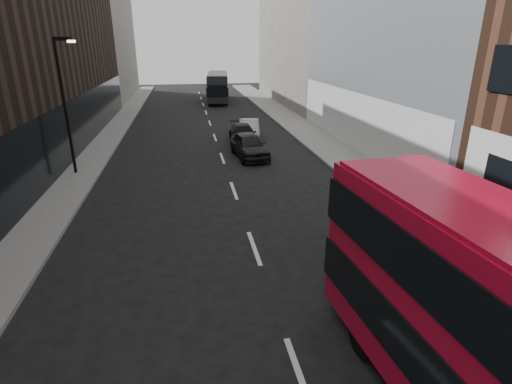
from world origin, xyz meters
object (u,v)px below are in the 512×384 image
grey_bus (218,86)px  car_b (249,129)px  car_a (249,145)px  car_c (243,134)px  street_lamp (65,98)px

grey_bus → car_b: size_ratio=2.54×
car_a → car_c: (0.17, 4.00, -0.13)m
grey_bus → car_c: 22.68m
car_a → street_lamp: bearing=-174.3°
car_a → car_b: size_ratio=1.08×
car_a → car_b: (0.84, 5.40, -0.08)m
street_lamp → car_a: (9.96, 2.00, -3.41)m
street_lamp → car_b: size_ratio=1.67×
street_lamp → car_a: bearing=11.3°
street_lamp → grey_bus: 30.51m
grey_bus → car_c: (-0.11, -22.65, -1.17)m
grey_bus → car_a: grey_bus is taller
car_a → car_b: bearing=75.5°
car_c → grey_bus: bearing=90.8°
street_lamp → car_b: bearing=34.4°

